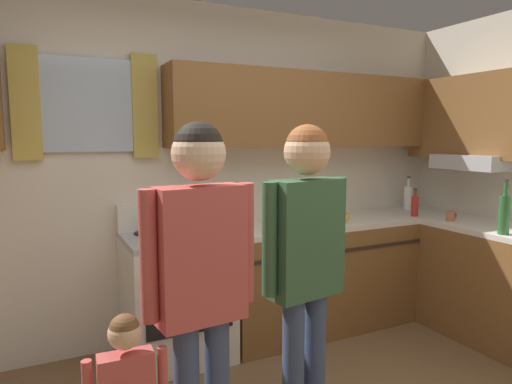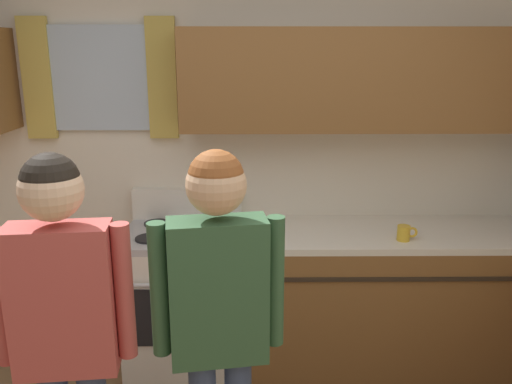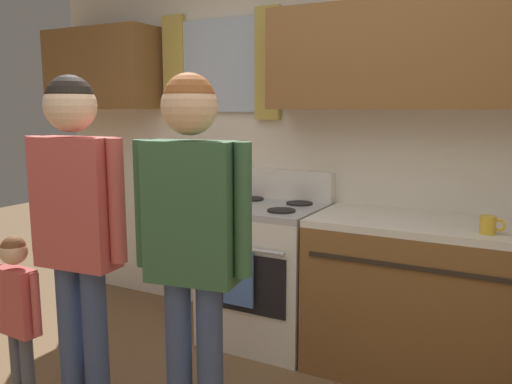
{
  "view_description": "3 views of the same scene",
  "coord_description": "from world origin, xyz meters",
  "px_view_note": "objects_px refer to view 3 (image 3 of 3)",
  "views": [
    {
      "loc": [
        -1.21,
        -1.51,
        1.59
      ],
      "look_at": [
        -0.07,
        0.8,
        1.27
      ],
      "focal_mm": 31.73,
      "sensor_mm": 36.0,
      "label": 1
    },
    {
      "loc": [
        0.09,
        -1.53,
        2.0
      ],
      "look_at": [
        0.11,
        0.83,
        1.35
      ],
      "focal_mm": 37.05,
      "sensor_mm": 36.0,
      "label": 2
    },
    {
      "loc": [
        1.16,
        -1.38,
        1.52
      ],
      "look_at": [
        0.12,
        0.57,
        1.16
      ],
      "focal_mm": 36.72,
      "sensor_mm": 36.0,
      "label": 3
    }
  ],
  "objects_px": {
    "small_child": "(18,308)",
    "adult_holding_child": "(76,217)",
    "adult_in_plaid": "(192,228)",
    "stove_oven": "(265,270)",
    "mug_mustard_yellow": "(489,225)"
  },
  "relations": [
    {
      "from": "small_child",
      "to": "adult_holding_child",
      "type": "bearing_deg",
      "value": 13.54
    },
    {
      "from": "adult_in_plaid",
      "to": "small_child",
      "type": "bearing_deg",
      "value": -170.34
    },
    {
      "from": "adult_in_plaid",
      "to": "small_child",
      "type": "distance_m",
      "value": 1.02
    },
    {
      "from": "adult_holding_child",
      "to": "stove_oven",
      "type": "bearing_deg",
      "value": 78.41
    },
    {
      "from": "adult_in_plaid",
      "to": "stove_oven",
      "type": "bearing_deg",
      "value": 103.57
    },
    {
      "from": "adult_holding_child",
      "to": "small_child",
      "type": "bearing_deg",
      "value": -166.46
    },
    {
      "from": "mug_mustard_yellow",
      "to": "adult_holding_child",
      "type": "bearing_deg",
      "value": -144.4
    },
    {
      "from": "stove_oven",
      "to": "small_child",
      "type": "height_order",
      "value": "stove_oven"
    },
    {
      "from": "mug_mustard_yellow",
      "to": "adult_holding_child",
      "type": "relative_size",
      "value": 0.07
    },
    {
      "from": "adult_holding_child",
      "to": "adult_in_plaid",
      "type": "xyz_separation_m",
      "value": [
        0.57,
        0.07,
        -0.0
      ]
    },
    {
      "from": "adult_holding_child",
      "to": "mug_mustard_yellow",
      "type": "bearing_deg",
      "value": 35.6
    },
    {
      "from": "stove_oven",
      "to": "adult_holding_child",
      "type": "distance_m",
      "value": 1.45
    },
    {
      "from": "adult_holding_child",
      "to": "adult_in_plaid",
      "type": "bearing_deg",
      "value": 7.34
    },
    {
      "from": "adult_holding_child",
      "to": "small_child",
      "type": "xyz_separation_m",
      "value": [
        -0.33,
        -0.08,
        -0.46
      ]
    },
    {
      "from": "stove_oven",
      "to": "adult_in_plaid",
      "type": "xyz_separation_m",
      "value": [
        0.3,
        -1.23,
        0.57
      ]
    }
  ]
}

